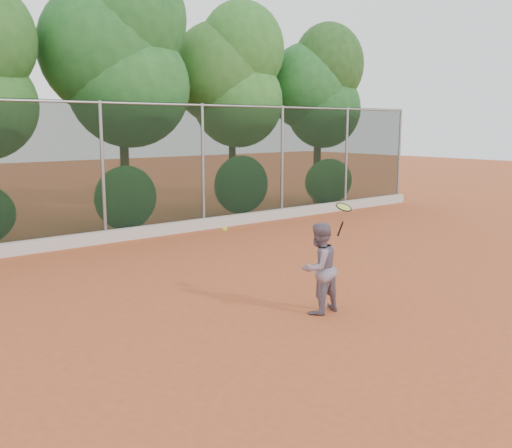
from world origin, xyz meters
TOP-DOWN VIEW (x-y plane):
  - ground at (0.00, 0.00)m, footprint 80.00×80.00m
  - concrete_curb at (0.00, 6.82)m, footprint 24.00×0.20m
  - tennis_player at (0.16, -0.35)m, footprint 0.73×0.58m
  - chainlink_fence at (-0.00, 7.00)m, footprint 24.09×0.09m
  - foliage_backdrop at (-0.55, 8.98)m, footprint 23.70×3.63m
  - tennis_racket at (0.54, -0.48)m, footprint 0.27×0.26m
  - tennis_ball_in_flight at (-2.05, -0.89)m, footprint 0.06×0.06m

SIDE VIEW (x-z plane):
  - ground at x=0.00m, z-range 0.00..0.00m
  - concrete_curb at x=0.00m, z-range 0.00..0.30m
  - tennis_player at x=0.16m, z-range 0.00..1.44m
  - tennis_racket at x=0.54m, z-range 1.34..1.88m
  - tennis_ball_in_flight at x=-2.05m, z-range 1.64..1.70m
  - chainlink_fence at x=0.00m, z-range 0.11..3.61m
  - foliage_backdrop at x=-0.55m, z-range 0.63..8.18m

